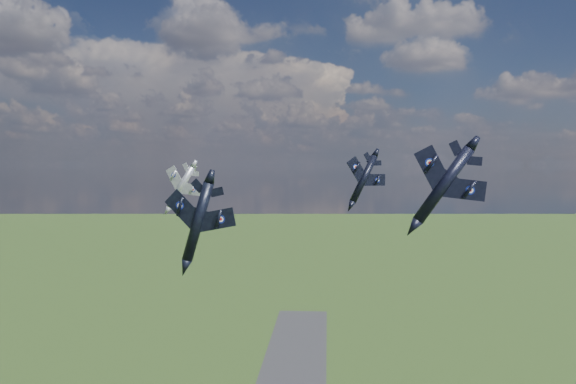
# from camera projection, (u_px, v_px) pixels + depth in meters

# --- Properties ---
(jet_lead_navy) EXTENTS (14.37, 18.03, 6.75)m
(jet_lead_navy) POSITION_uv_depth(u_px,v_px,m) (198.00, 221.00, 83.06)
(jet_lead_navy) COLOR black
(jet_right_navy) EXTENTS (11.97, 16.39, 9.17)m
(jet_right_navy) POSITION_uv_depth(u_px,v_px,m) (444.00, 185.00, 73.80)
(jet_right_navy) COLOR black
(jet_high_navy) EXTENTS (14.24, 16.00, 6.87)m
(jet_high_navy) POSITION_uv_depth(u_px,v_px,m) (364.00, 179.00, 104.44)
(jet_high_navy) COLOR black
(jet_left_silver) EXTENTS (12.24, 14.97, 7.41)m
(jet_left_silver) POSITION_uv_depth(u_px,v_px,m) (181.00, 187.00, 110.99)
(jet_left_silver) COLOR #92949B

